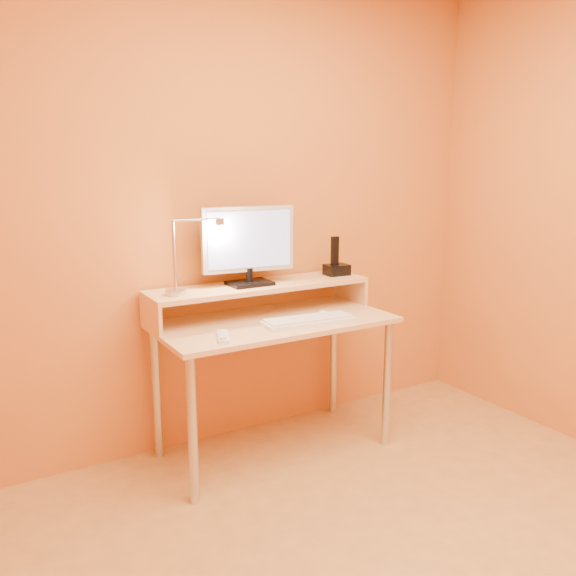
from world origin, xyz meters
TOP-DOWN VIEW (x-y plane):
  - wall_back at (0.00, 1.50)m, footprint 3.00×0.04m
  - desk_leg_fl at (-0.55, 0.93)m, footprint 0.04×0.04m
  - desk_leg_fr at (0.55, 0.93)m, footprint 0.04×0.04m
  - desk_leg_bl at (-0.55, 1.43)m, footprint 0.04×0.04m
  - desk_leg_br at (0.55, 1.43)m, footprint 0.04×0.04m
  - desk_lower at (0.00, 1.18)m, footprint 1.20×0.60m
  - shelf_riser_left at (-0.59, 1.33)m, footprint 0.02×0.30m
  - shelf_riser_right at (0.59, 1.33)m, footprint 0.02×0.30m
  - desk_shelf at (0.00, 1.33)m, footprint 1.20×0.30m
  - monitor_foot at (-0.06, 1.33)m, footprint 0.22×0.16m
  - monitor_neck at (-0.06, 1.33)m, footprint 0.04×0.04m
  - monitor_panel at (-0.06, 1.34)m, footprint 0.49×0.09m
  - monitor_back at (-0.06, 1.36)m, footprint 0.44×0.06m
  - monitor_screen at (-0.06, 1.32)m, footprint 0.44×0.06m
  - lamp_base at (-0.47, 1.30)m, footprint 0.10×0.10m
  - lamp_post at (-0.47, 1.30)m, footprint 0.01×0.01m
  - lamp_arm at (-0.35, 1.30)m, footprint 0.24×0.01m
  - lamp_head at (-0.23, 1.30)m, footprint 0.04×0.04m
  - lamp_bulb at (-0.23, 1.30)m, footprint 0.03×0.03m
  - phone_dock at (0.49, 1.33)m, footprint 0.14×0.11m
  - phone_handset at (0.48, 1.33)m, footprint 0.04×0.03m
  - phone_led at (0.54, 1.28)m, footprint 0.01×0.00m
  - keyboard at (0.11, 1.03)m, footprint 0.48×0.19m
  - mouse at (0.24, 1.09)m, footprint 0.10×0.12m
  - remote_control at (-0.36, 1.01)m, footprint 0.10×0.18m

SIDE VIEW (x-z plane):
  - desk_leg_fl at x=-0.55m, z-range 0.00..0.69m
  - desk_leg_fr at x=0.55m, z-range 0.00..0.69m
  - desk_leg_bl at x=-0.55m, z-range 0.00..0.69m
  - desk_leg_br at x=0.55m, z-range 0.00..0.69m
  - desk_lower at x=0.00m, z-range 0.70..0.72m
  - remote_control at x=-0.36m, z-range 0.72..0.74m
  - keyboard at x=0.11m, z-range 0.72..0.74m
  - mouse at x=0.24m, z-range 0.72..0.76m
  - shelf_riser_left at x=-0.59m, z-range 0.72..0.85m
  - shelf_riser_right at x=0.59m, z-range 0.72..0.85m
  - desk_shelf at x=0.00m, z-range 0.86..0.88m
  - monitor_foot at x=-0.06m, z-range 0.88..0.90m
  - lamp_base at x=-0.47m, z-range 0.88..0.90m
  - phone_dock at x=0.49m, z-range 0.88..0.94m
  - phone_led at x=0.54m, z-range 0.89..0.93m
  - monitor_neck at x=-0.06m, z-range 0.90..0.97m
  - phone_handset at x=0.48m, z-range 0.94..1.10m
  - lamp_post at x=-0.47m, z-range 0.91..1.24m
  - monitor_panel at x=-0.06m, z-range 0.95..1.28m
  - monitor_back at x=-0.06m, z-range 0.98..1.26m
  - monitor_screen at x=-0.06m, z-range 0.97..1.26m
  - lamp_bulb at x=-0.23m, z-range 1.20..1.21m
  - lamp_head at x=-0.23m, z-range 1.21..1.24m
  - lamp_arm at x=-0.35m, z-range 1.23..1.24m
  - wall_back at x=0.00m, z-range 0.00..2.50m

